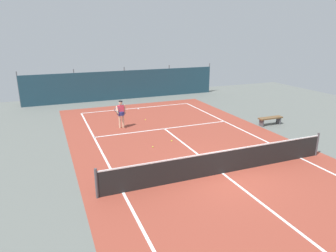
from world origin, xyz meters
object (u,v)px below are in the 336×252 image
(tennis_player, at_px, (121,112))
(parked_car, at_px, (139,83))
(tennis_net, at_px, (223,162))
(tennis_ball_near_player, at_px, (145,120))
(courtside_bench, at_px, (270,119))
(tennis_ball_by_sideline, at_px, (153,147))
(tennis_ball_midcourt, at_px, (172,141))

(tennis_player, bearing_deg, parked_car, -106.79)
(tennis_net, relative_size, tennis_ball_near_player, 153.33)
(tennis_ball_near_player, distance_m, courtside_bench, 7.82)
(tennis_player, bearing_deg, tennis_ball_near_player, -144.83)
(tennis_ball_near_player, bearing_deg, courtside_bench, -30.05)
(tennis_net, bearing_deg, tennis_ball_by_sideline, 113.54)
(tennis_net, bearing_deg, tennis_player, 106.91)
(tennis_ball_midcourt, relative_size, parked_car, 0.02)
(tennis_player, distance_m, tennis_ball_by_sideline, 3.92)
(tennis_ball_midcourt, distance_m, parked_car, 14.43)
(tennis_net, bearing_deg, tennis_ball_near_player, 93.02)
(tennis_ball_near_player, distance_m, tennis_ball_midcourt, 4.36)
(tennis_ball_near_player, bearing_deg, tennis_net, -86.98)
(tennis_net, bearing_deg, parked_car, 83.52)
(tennis_player, distance_m, tennis_ball_midcourt, 3.90)
(tennis_ball_by_sideline, bearing_deg, courtside_bench, 6.50)
(tennis_ball_by_sideline, relative_size, parked_car, 0.02)
(parked_car, bearing_deg, tennis_ball_by_sideline, 81.89)
(tennis_ball_midcourt, bearing_deg, tennis_ball_near_player, 90.22)
(tennis_player, bearing_deg, tennis_ball_by_sideline, 104.88)
(tennis_ball_midcourt, height_order, courtside_bench, courtside_bench)
(tennis_ball_midcourt, bearing_deg, tennis_ball_by_sideline, -159.24)
(tennis_net, xyz_separation_m, tennis_ball_near_player, (-0.45, 8.61, -0.48))
(tennis_net, distance_m, tennis_ball_near_player, 8.63)
(tennis_net, xyz_separation_m, parked_car, (2.09, 18.43, 0.33))
(tennis_ball_by_sideline, bearing_deg, tennis_ball_near_player, 76.06)
(parked_car, bearing_deg, tennis_ball_midcourt, 86.11)
(tennis_net, bearing_deg, tennis_ball_midcourt, 95.88)
(tennis_ball_by_sideline, bearing_deg, parked_car, 75.66)
(tennis_net, xyz_separation_m, courtside_bench, (6.31, 4.70, -0.14))
(tennis_player, distance_m, courtside_bench, 9.08)
(parked_car, xyz_separation_m, courtside_bench, (4.22, -13.74, -0.46))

